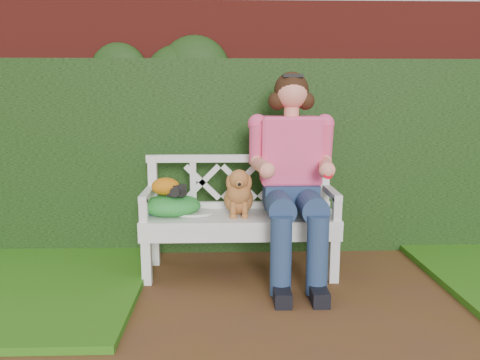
{
  "coord_description": "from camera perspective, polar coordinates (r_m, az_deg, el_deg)",
  "views": [
    {
      "loc": [
        -0.49,
        -2.45,
        1.38
      ],
      "look_at": [
        -0.38,
        1.09,
        0.75
      ],
      "focal_mm": 35.0,
      "sensor_mm": 36.0,
      "label": 1
    }
  ],
  "objects": [
    {
      "name": "ground",
      "position": [
        2.85,
        8.79,
        -18.94
      ],
      "size": [
        60.0,
        60.0,
        0.0
      ],
      "primitive_type": "plane",
      "color": "#593817"
    },
    {
      "name": "brick_wall",
      "position": [
        4.39,
        4.65,
        6.39
      ],
      "size": [
        10.0,
        0.3,
        2.2
      ],
      "primitive_type": "cube",
      "color": "maroon",
      "rests_on": "ground"
    },
    {
      "name": "ivy_hedge",
      "position": [
        4.19,
        4.94,
        2.78
      ],
      "size": [
        10.0,
        0.18,
        1.7
      ],
      "primitive_type": "cube",
      "color": "#2B571A",
      "rests_on": "ground"
    },
    {
      "name": "garden_bench",
      "position": [
        3.72,
        0.0,
        -7.76
      ],
      "size": [
        1.62,
        0.7,
        0.48
      ],
      "primitive_type": null,
      "rotation": [
        0.0,
        0.0,
        0.06
      ],
      "color": "white",
      "rests_on": "ground"
    },
    {
      "name": "seated_woman",
      "position": [
        3.6,
        6.27,
        0.97
      ],
      "size": [
        0.73,
        0.95,
        1.63
      ],
      "primitive_type": null,
      "rotation": [
        0.0,
        0.0,
        0.05
      ],
      "color": "#CF2B55",
      "rests_on": "ground"
    },
    {
      "name": "dog",
      "position": [
        3.6,
        -0.16,
        -1.36
      ],
      "size": [
        0.3,
        0.37,
        0.37
      ],
      "primitive_type": null,
      "rotation": [
        0.0,
        0.0,
        -0.18
      ],
      "color": "#B67D41",
      "rests_on": "garden_bench"
    },
    {
      "name": "tennis_racket",
      "position": [
        3.66,
        -6.12,
        -3.98
      ],
      "size": [
        0.65,
        0.43,
        0.03
      ],
      "primitive_type": null,
      "rotation": [
        0.0,
        0.0,
        -0.33
      ],
      "color": "white",
      "rests_on": "garden_bench"
    },
    {
      "name": "green_bag",
      "position": [
        3.65,
        -8.43,
        -3.04
      ],
      "size": [
        0.5,
        0.4,
        0.16
      ],
      "primitive_type": null,
      "rotation": [
        0.0,
        0.0,
        0.11
      ],
      "color": "#227427",
      "rests_on": "garden_bench"
    },
    {
      "name": "camera_item",
      "position": [
        3.59,
        -7.72,
        -1.24
      ],
      "size": [
        0.15,
        0.13,
        0.09
      ],
      "primitive_type": "cube",
      "rotation": [
        0.0,
        0.0,
        -0.24
      ],
      "color": "black",
      "rests_on": "green_bag"
    },
    {
      "name": "baseball_glove",
      "position": [
        3.62,
        -9.07,
        -0.79
      ],
      "size": [
        0.25,
        0.21,
        0.14
      ],
      "primitive_type": "ellipsoid",
      "rotation": [
        0.0,
        0.0,
        0.28
      ],
      "color": "#BD660D",
      "rests_on": "green_bag"
    }
  ]
}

